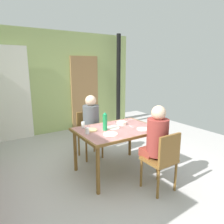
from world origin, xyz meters
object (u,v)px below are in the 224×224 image
(serving_bowl_center, at_px, (122,123))
(water_bottle_green_near, at_px, (105,122))
(chair_far_diner, at_px, (89,131))
(chair_near_diner, at_px, (163,158))
(dining_table, at_px, (117,133))
(person_near_diner, at_px, (157,136))
(person_far_diner, at_px, (91,119))

(serving_bowl_center, bearing_deg, water_bottle_green_near, -163.52)
(water_bottle_green_near, xyz_separation_m, serving_bowl_center, (0.40, 0.12, -0.11))
(chair_far_diner, distance_m, serving_bowl_center, 0.78)
(chair_far_diner, distance_m, water_bottle_green_near, 0.87)
(chair_near_diner, xyz_separation_m, serving_bowl_center, (-0.01, 0.97, 0.28))
(dining_table, relative_size, serving_bowl_center, 7.60)
(water_bottle_green_near, bearing_deg, person_near_diner, -59.84)
(chair_far_diner, height_order, serving_bowl_center, chair_far_diner)
(dining_table, bearing_deg, serving_bowl_center, 38.01)
(dining_table, bearing_deg, person_near_diner, -72.53)
(chair_near_diner, bearing_deg, dining_table, 104.69)
(chair_far_diner, xyz_separation_m, person_far_diner, (-0.00, -0.14, 0.28))
(person_far_diner, distance_m, water_bottle_green_near, 0.66)
(dining_table, height_order, serving_bowl_center, serving_bowl_center)
(chair_near_diner, relative_size, person_near_diner, 1.13)
(chair_near_diner, distance_m, chair_far_diner, 1.66)
(dining_table, height_order, person_near_diner, person_near_diner)
(chair_far_diner, bearing_deg, person_near_diner, 102.45)
(chair_near_diner, relative_size, chair_far_diner, 1.00)
(chair_far_diner, distance_m, person_far_diner, 0.31)
(serving_bowl_center, bearing_deg, chair_near_diner, -89.22)
(serving_bowl_center, bearing_deg, chair_far_diner, 115.67)
(water_bottle_green_near, distance_m, serving_bowl_center, 0.44)
(person_far_diner, bearing_deg, chair_far_diner, -90.00)
(person_near_diner, distance_m, person_far_diner, 1.40)
(chair_far_diner, distance_m, person_near_diner, 1.56)
(person_near_diner, bearing_deg, person_far_diner, 103.65)
(chair_near_diner, relative_size, water_bottle_green_near, 2.95)
(dining_table, bearing_deg, person_far_diner, 99.70)
(person_near_diner, bearing_deg, dining_table, 107.47)
(chair_near_diner, height_order, water_bottle_green_near, water_bottle_green_near)
(person_near_diner, distance_m, serving_bowl_center, 0.84)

